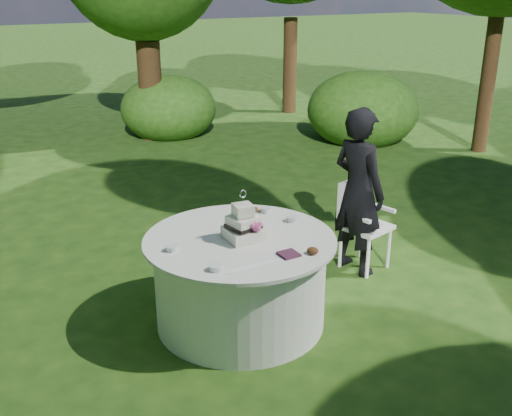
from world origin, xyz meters
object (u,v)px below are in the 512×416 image
at_px(napkins, 289,254).
at_px(cake, 244,226).
at_px(chair, 360,217).
at_px(table, 240,280).
at_px(guest, 358,192).

height_order(napkins, cake, cake).
bearing_deg(chair, table, -166.59).
relative_size(guest, table, 1.05).
xyz_separation_m(napkins, table, (-0.17, 0.47, -0.39)).
bearing_deg(guest, table, 94.20).
bearing_deg(table, chair, 13.41).
distance_m(napkins, chair, 1.64).
height_order(guest, chair, guest).
bearing_deg(table, napkins, -70.41).
bearing_deg(chair, cake, -165.18).
bearing_deg(chair, guest, -148.92).
bearing_deg(guest, napkins, 113.28).
bearing_deg(cake, chair, 14.82).
relative_size(napkins, chair, 0.16).
bearing_deg(table, cake, -66.41).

